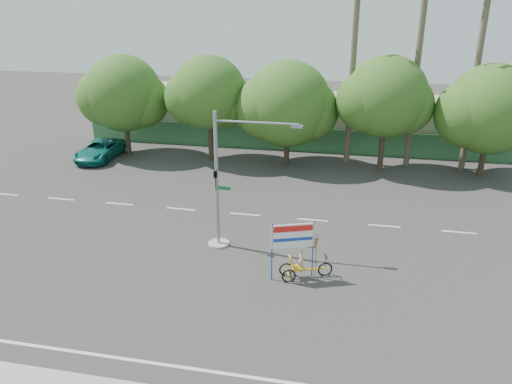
# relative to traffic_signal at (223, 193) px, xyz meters

# --- Properties ---
(ground) EXTENTS (120.00, 120.00, 0.00)m
(ground) POSITION_rel_traffic_signal_xyz_m (2.20, -3.98, -2.92)
(ground) COLOR #33302D
(ground) RESTS_ON ground
(fence) EXTENTS (38.00, 0.08, 2.00)m
(fence) POSITION_rel_traffic_signal_xyz_m (2.20, 17.52, -1.92)
(fence) COLOR #336B3D
(fence) RESTS_ON ground
(building_left) EXTENTS (12.00, 8.00, 4.00)m
(building_left) POSITION_rel_traffic_signal_xyz_m (-7.80, 22.02, -0.92)
(building_left) COLOR #B5AA90
(building_left) RESTS_ON ground
(building_right) EXTENTS (14.00, 8.00, 3.60)m
(building_right) POSITION_rel_traffic_signal_xyz_m (10.20, 22.02, -1.12)
(building_right) COLOR #B5AA90
(building_right) RESTS_ON ground
(tree_far_left) EXTENTS (7.14, 6.00, 7.96)m
(tree_far_left) POSITION_rel_traffic_signal_xyz_m (-11.85, 14.02, 1.84)
(tree_far_left) COLOR #473828
(tree_far_left) RESTS_ON ground
(tree_left) EXTENTS (6.66, 5.60, 8.07)m
(tree_left) POSITION_rel_traffic_signal_xyz_m (-4.85, 14.02, 2.14)
(tree_left) COLOR #473828
(tree_left) RESTS_ON ground
(tree_center) EXTENTS (7.62, 6.40, 7.85)m
(tree_center) POSITION_rel_traffic_signal_xyz_m (1.14, 14.02, 1.55)
(tree_center) COLOR #473828
(tree_center) RESTS_ON ground
(tree_right) EXTENTS (6.90, 5.80, 8.36)m
(tree_right) POSITION_rel_traffic_signal_xyz_m (8.15, 14.02, 2.32)
(tree_right) COLOR #473828
(tree_right) RESTS_ON ground
(tree_far_right) EXTENTS (7.38, 6.20, 7.94)m
(tree_far_right) POSITION_rel_traffic_signal_xyz_m (15.15, 14.02, 1.73)
(tree_far_right) COLOR #473828
(tree_far_right) RESTS_ON ground
(palm_tall) EXTENTS (3.73, 3.79, 17.45)m
(palm_tall) POSITION_rel_traffic_signal_xyz_m (10.20, 15.52, 7.55)
(palm_tall) COLOR #70604C
(palm_tall) RESTS_ON ground
(palm_mid) EXTENTS (3.73, 3.79, 15.45)m
(palm_mid) POSITION_rel_traffic_signal_xyz_m (14.20, 15.52, 6.48)
(palm_mid) COLOR #70604C
(palm_mid) RESTS_ON ground
(palm_short) EXTENTS (3.73, 3.79, 14.45)m
(palm_short) POSITION_rel_traffic_signal_xyz_m (5.70, 15.52, 5.94)
(palm_short) COLOR #70604C
(palm_short) RESTS_ON ground
(traffic_signal) EXTENTS (4.72, 1.10, 7.00)m
(traffic_signal) POSITION_rel_traffic_signal_xyz_m (0.00, 0.00, 0.00)
(traffic_signal) COLOR gray
(traffic_signal) RESTS_ON ground
(trike_billboard) EXTENTS (2.75, 1.26, 2.85)m
(trike_billboard) POSITION_rel_traffic_signal_xyz_m (4.13, -2.44, -1.77)
(trike_billboard) COLOR black
(trike_billboard) RESTS_ON ground
(pickup_truck) EXTENTS (2.67, 5.43, 1.48)m
(pickup_truck) POSITION_rel_traffic_signal_xyz_m (-13.46, 12.33, -2.18)
(pickup_truck) COLOR #0F6C61
(pickup_truck) RESTS_ON ground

